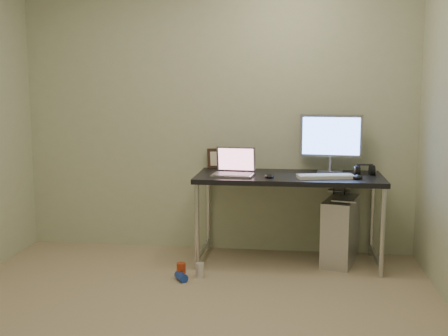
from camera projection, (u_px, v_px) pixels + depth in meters
The scene contains 17 objects.
floor at pixel (177, 329), 3.46m from camera, with size 3.50×3.50×0.00m, color tan.
wall_back at pixel (217, 112), 4.99m from camera, with size 3.50×0.02×2.50m, color beige.
desk at pixel (289, 185), 4.67m from camera, with size 1.53×0.67×0.75m.
tower_computer at pixel (340, 230), 4.73m from camera, with size 0.36×0.57×0.58m.
cable_a at pixel (333, 210), 4.94m from camera, with size 0.01×0.01×0.70m, color black.
cable_b at pixel (343, 213), 4.91m from camera, with size 0.01×0.01×0.72m, color black.
can_red at pixel (181, 271), 4.34m from camera, with size 0.07×0.07×0.13m, color #AA3313.
can_white at pixel (200, 270), 4.37m from camera, with size 0.06×0.06×0.12m, color silver.
can_blue at pixel (181, 276), 4.30m from camera, with size 0.07×0.07×0.12m, color #1D3EAD.
laptop at pixel (234, 169), 4.64m from camera, with size 0.35×0.30×0.23m.
monitor at pixel (331, 139), 4.76m from camera, with size 0.53×0.17×0.49m.
keyboard at pixel (326, 176), 4.49m from camera, with size 0.45×0.15×0.03m, color white.
mouse_right at pixel (357, 176), 4.46m from camera, with size 0.08×0.12×0.04m, color black.
mouse_left at pixel (269, 175), 4.52m from camera, with size 0.07×0.12×0.04m, color black.
headphones at pixel (364, 171), 4.67m from camera, with size 0.17×0.10×0.11m.
picture_frame at pixel (220, 158), 5.02m from camera, with size 0.22×0.03×0.18m, color black.
webcam at pixel (242, 160), 4.94m from camera, with size 0.04×0.03×0.12m.
Camera 1 is at (0.70, -3.21, 1.48)m, focal length 45.00 mm.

